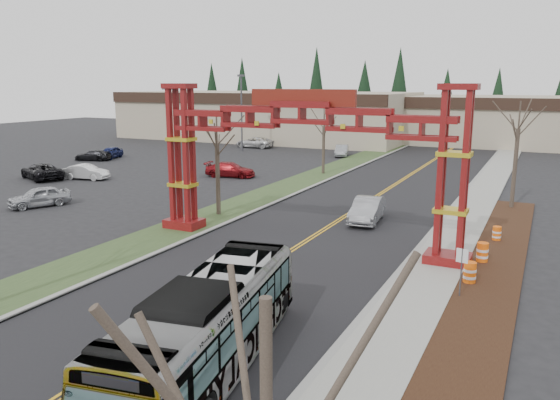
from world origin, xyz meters
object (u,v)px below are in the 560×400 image
Objects in this scene: light_pole_mid at (183,115)px; barrel_north at (497,234)px; gateway_arch at (302,138)px; parked_car_mid_a at (230,170)px; parked_car_far_b at (254,142)px; parked_car_near_b at (86,172)px; parked_car_mid_b at (110,153)px; street_sign at (462,263)px; barrel_south at (470,273)px; bare_tree_median_far at (324,127)px; parked_car_near_a at (39,197)px; retail_building_east at (536,121)px; parked_car_far_c at (93,155)px; transit_bus at (208,327)px; bare_tree_median_mid at (217,145)px; silver_sedan at (367,210)px; parked_car_near_c at (41,171)px; light_pole_far at (241,107)px; light_pole_near at (169,133)px; barrel_mid at (482,253)px; bare_tree_right_far at (518,129)px; parked_car_far_a at (342,151)px; retail_building_west at (269,115)px.

light_pole_mid is 9.37× the size of barrel_north.
parked_car_mid_a is at bearing 131.01° from gateway_arch.
gateway_arch is 3.36× the size of parked_car_far_b.
parked_car_near_b reaches higher than barrel_north.
street_sign reaches higher than parked_car_mid_b.
bare_tree_median_far is at bearing 124.07° from barrel_south.
retail_building_east is at bearing 87.72° from parked_car_near_a.
parked_car_far_c is at bearing 161.86° from barrel_north.
parked_car_far_b is (-28.26, 54.26, -0.75)m from transit_bus.
parked_car_mid_b is 33.50m from bare_tree_median_mid.
silver_sedan is 0.89× the size of parked_car_far_b.
parked_car_near_c is at bearing -127.51° from retail_building_east.
parked_car_near_a is 36.22m from light_pole_far.
light_pole_near is (6.17, 7.65, 4.27)m from parked_car_near_a.
barrel_mid is at bearing -9.49° from bare_tree_median_mid.
barrel_south is at bearing -92.86° from barrel_mid.
gateway_arch is 42.52m from light_pole_mid.
bare_tree_right_far reaches higher than transit_bus.
light_pole_mid is at bearing 130.76° from parked_car_near_a.
retail_building_east is 8.87× the size of parked_car_near_b.
parked_car_mid_b is 0.60× the size of bare_tree_median_mid.
bare_tree_median_far is at bearing 90.00° from bare_tree_median_mid.
light_pole_far reaches higher than retail_building_east.
silver_sedan is 1.13× the size of parked_car_far_a.
barrel_mid is (0.31, 5.25, -1.03)m from street_sign.
transit_bus is at bearing -113.51° from barrel_mid.
retail_building_east is 5.71× the size of bare_tree_median_far.
transit_bus is 1.62× the size of bare_tree_median_far.
parked_car_mid_a is (11.46, 7.25, 0.00)m from parked_car_near_b.
parked_car_near_b is 1.00× the size of parked_car_far_c.
retail_building_west is at bearing -160.25° from parked_car_far_b.
street_sign is at bearing -49.86° from light_pole_far.
bare_tree_right_far is 8.47× the size of barrel_north.
bare_tree_right_far reaches higher than barrel_mid.
retail_building_east is 7.89× the size of silver_sedan.
parked_car_mid_b is 0.48× the size of light_pole_near.
parked_car_mid_b is 27.71m from bare_tree_median_far.
parked_car_mid_a is at bearing -69.18° from parked_car_near_b.
parked_car_far_b is at bearing 131.47° from barrel_mid.
bare_tree_median_mid is (-9.75, -2.73, 4.05)m from silver_sedan.
parked_car_near_b is 39.02m from street_sign.
parked_car_far_a is at bearing 15.48° from parked_car_mid_b.
parked_car_far_c is 0.43× the size of light_pole_far.
transit_bus is 11.88× the size of barrel_north.
parked_car_far_a is 44.31m from barrel_south.
bare_tree_right_far is at bearing 15.57° from light_pole_near.
parked_car_far_b is 0.54× the size of light_pole_far.
bare_tree_right_far is (40.82, 6.24, 4.96)m from parked_car_near_c.
light_pole_mid is (-8.62, 29.84, 4.19)m from parked_car_near_a.
parked_car_near_a is 0.51× the size of light_pole_mid.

